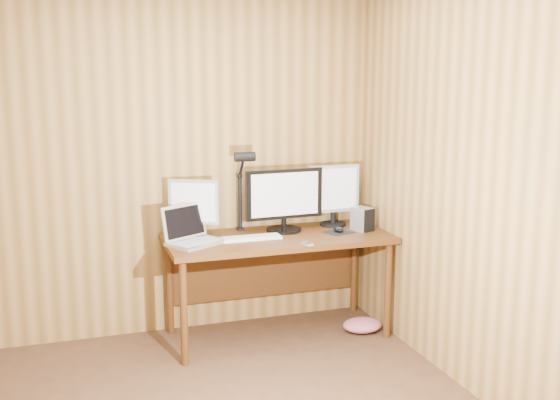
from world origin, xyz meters
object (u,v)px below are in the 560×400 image
laptop (191,234)px  desk_lamp (243,179)px  desk (275,250)px  monitor_center (284,199)px  phone (307,244)px  hard_drive (362,219)px  speaker (356,213)px  monitor_right (333,193)px  keyboard (251,238)px  monitor_left (194,206)px  mouse (339,229)px

laptop → desk_lamp: size_ratio=0.71×
desk → monitor_center: bearing=31.5°
phone → desk_lamp: 0.69m
desk → laptop: (-0.63, -0.08, 0.19)m
desk → hard_drive: bearing=-9.3°
hard_drive → speaker: bearing=56.5°
speaker → desk_lamp: 1.00m
monitor_right → laptop: monitor_right is taller
monitor_right → hard_drive: 0.31m
keyboard → desk_lamp: desk_lamp is taller
monitor_left → laptop: bearing=-80.8°
hard_drive → desk_lamp: desk_lamp is taller
mouse → laptop: bearing=157.3°
monitor_right → hard_drive: bearing=-59.7°
monitor_center → hard_drive: 0.60m
keyboard → speaker: size_ratio=3.18×
monitor_right → desk_lamp: 0.73m
monitor_center → monitor_left: 0.66m
monitor_center → hard_drive: size_ratio=3.27×
keyboard → speaker: (0.94, 0.30, 0.06)m
monitor_right → mouse: monitor_right is taller
laptop → hard_drive: size_ratio=2.49×
monitor_right → keyboard: size_ratio=1.10×
mouse → desk_lamp: desk_lamp is taller
phone → laptop: bearing=148.5°
monitor_left → laptop: monitor_left is taller
phone → mouse: bearing=28.0°
monitor_right → laptop: 1.16m
laptop → desk_lamp: desk_lamp is taller
monitor_center → mouse: size_ratio=5.42×
laptop → desk_lamp: bearing=-6.0°
phone → desk_lamp: bearing=114.4°
mouse → desk_lamp: bearing=141.3°
mouse → hard_drive: (0.19, 0.00, 0.06)m
monitor_left → laptop: size_ratio=0.91×
desk → desk_lamp: desk_lamp is taller
laptop → phone: bearing=-51.5°
speaker → desk_lamp: (-0.94, -0.09, 0.33)m
speaker → desk_lamp: size_ratio=0.21×
monitor_center → desk_lamp: (-0.30, 0.05, 0.15)m
phone → speaker: speaker is taller
desk → monitor_left: monitor_left is taller
desk → monitor_left: (-0.57, 0.09, 0.34)m
laptop → phone: laptop is taller
monitor_left → mouse: monitor_left is taller
monitor_left → monitor_center: bearing=24.2°
laptop → speaker: (1.36, 0.27, 0.00)m
monitor_right → monitor_left: bearing=178.6°
desk → keyboard: keyboard is taller
monitor_left → phone: 0.85m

